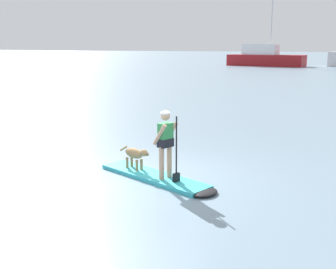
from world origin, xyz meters
TOP-DOWN VIEW (x-y plane):
  - ground_plane at (0.00, 0.00)m, footprint 400.00×400.00m
  - paddleboard at (0.21, -0.09)m, footprint 3.44×2.03m
  - person_paddler at (0.39, -0.17)m, footprint 0.68×0.60m
  - dog at (-0.61, 0.26)m, footprint 1.03×0.51m
  - moored_boat_starboard at (-5.33, 57.40)m, footprint 12.10×5.51m

SIDE VIEW (x-z plane):
  - ground_plane at x=0.00m, z-range 0.00..0.00m
  - paddleboard at x=0.21m, z-range 0.00..0.10m
  - dog at x=-0.61m, z-range 0.20..0.78m
  - person_paddler at x=0.39m, z-range 0.22..1.85m
  - moored_boat_starboard at x=-5.33m, z-range -3.67..6.21m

